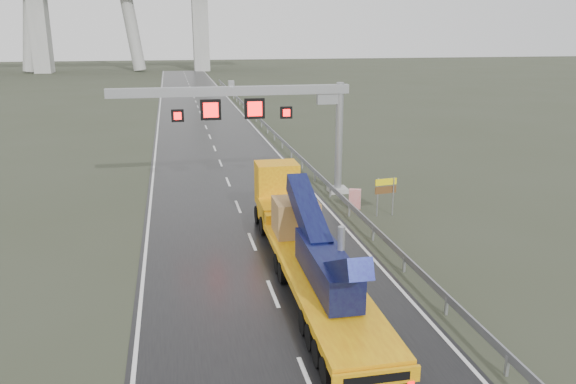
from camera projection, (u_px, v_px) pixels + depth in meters
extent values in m
plane|color=#313626|center=(294.00, 346.00, 19.07)|extent=(400.00, 400.00, 0.00)
cube|color=black|center=(210.00, 137.00, 56.72)|extent=(11.00, 200.00, 0.02)
cube|color=#A3A29E|center=(338.00, 190.00, 37.32)|extent=(1.20, 1.20, 0.30)
cylinder|color=#9A9CA2|center=(339.00, 139.00, 36.36)|extent=(0.48, 0.48, 7.20)
cube|color=#9A9CA2|center=(231.00, 91.00, 34.14)|extent=(14.80, 0.55, 0.55)
cube|color=#9A9CA2|center=(328.00, 97.00, 35.46)|extent=(1.40, 0.35, 0.90)
cube|color=#9A9CA2|center=(231.00, 84.00, 34.01)|extent=(0.35, 0.35, 0.35)
cube|color=black|center=(211.00, 110.00, 34.14)|extent=(1.25, 0.25, 1.25)
cube|color=#FF0C0C|center=(211.00, 110.00, 34.01)|extent=(0.90, 0.02, 0.90)
cube|color=black|center=(255.00, 109.00, 34.67)|extent=(1.25, 0.25, 1.25)
cube|color=#FF0C0C|center=(255.00, 109.00, 34.53)|extent=(0.90, 0.02, 0.90)
cube|color=black|center=(178.00, 116.00, 33.83)|extent=(0.75, 0.25, 0.75)
cube|color=#FF0C0C|center=(178.00, 116.00, 33.70)|extent=(0.54, 0.02, 0.54)
cube|color=black|center=(286.00, 113.00, 35.14)|extent=(0.75, 0.25, 0.75)
cube|color=#FF0C0C|center=(287.00, 113.00, 35.01)|extent=(0.54, 0.02, 0.54)
cube|color=#A3A29E|center=(40.00, 30.00, 141.11)|extent=(4.00, 6.00, 21.00)
cube|color=#A3A29E|center=(200.00, 30.00, 148.91)|extent=(4.00, 6.00, 21.00)
cube|color=yellow|center=(320.00, 278.00, 22.11)|extent=(2.68, 12.77, 0.32)
cube|color=yellow|center=(376.00, 378.00, 16.02)|extent=(2.64, 0.14, 0.50)
cube|color=black|center=(377.00, 379.00, 15.96)|extent=(2.00, 0.04, 0.27)
cube|color=#FF0505|center=(411.00, 383.00, 16.23)|extent=(0.20, 0.04, 0.11)
cube|color=yellow|center=(288.00, 216.00, 28.36)|extent=(2.38, 1.12, 0.46)
cube|color=yellow|center=(282.00, 211.00, 29.80)|extent=(2.40, 2.76, 1.09)
cube|color=yellow|center=(277.00, 184.00, 31.04)|extent=(2.30, 1.84, 2.37)
cube|color=black|center=(274.00, 175.00, 31.84)|extent=(2.09, 0.07, 1.09)
cube|color=#0E0D3E|center=(327.00, 267.00, 21.01)|extent=(1.33, 5.48, 1.27)
cube|color=#0E0D3E|center=(308.00, 213.00, 23.71)|extent=(0.96, 5.03, 2.33)
cube|color=#0E0D3E|center=(345.00, 271.00, 18.64)|extent=(0.86, 3.62, 2.20)
cylinder|color=#9A9CA2|center=(341.00, 245.00, 20.88)|extent=(0.28, 0.28, 1.46)
cube|color=#AD844E|center=(296.00, 217.00, 26.30)|extent=(2.02, 2.02, 1.64)
cylinder|color=black|center=(351.00, 344.00, 18.38)|extent=(2.65, 0.94, 0.91)
cylinder|color=black|center=(307.00, 267.00, 24.39)|extent=(2.65, 0.94, 0.91)
cylinder|color=black|center=(278.00, 214.00, 31.33)|extent=(2.47, 1.03, 1.00)
cylinder|color=#9A9CA2|center=(377.00, 197.00, 32.14)|extent=(0.08, 0.08, 2.27)
cylinder|color=#9A9CA2|center=(393.00, 196.00, 32.33)|extent=(0.08, 0.08, 2.27)
cube|color=yellow|center=(386.00, 182.00, 31.98)|extent=(1.32, 0.20, 0.38)
cube|color=brown|center=(386.00, 190.00, 32.12)|extent=(1.32, 0.20, 0.43)
cube|color=red|center=(355.00, 199.00, 33.74)|extent=(0.79, 0.60, 1.19)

